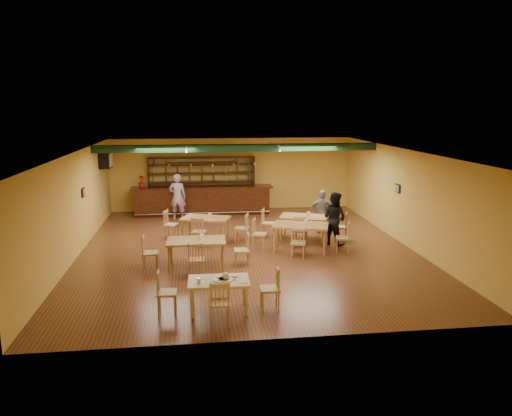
{
  "coord_description": "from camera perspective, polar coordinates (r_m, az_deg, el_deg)",
  "views": [
    {
      "loc": [
        -1.55,
        -14.44,
        4.31
      ],
      "look_at": [
        0.36,
        0.6,
        1.15
      ],
      "focal_mm": 34.39,
      "sensor_mm": 36.0,
      "label": 1
    }
  ],
  "objects": [
    {
      "name": "floor",
      "position": [
        15.15,
        -1.05,
        -4.76
      ],
      "size": [
        12.0,
        12.0,
        0.0
      ],
      "primitive_type": "plane",
      "color": "#5B2D1A",
      "rests_on": "ground"
    },
    {
      "name": "patron_right_b",
      "position": [
        17.0,
        7.73,
        -0.43
      ],
      "size": [
        0.95,
        0.63,
        1.49
      ],
      "primitive_type": "imported",
      "rotation": [
        0.0,
        0.0,
        2.81
      ],
      "color": "slate",
      "rests_on": "ground"
    },
    {
      "name": "napkin_stack",
      "position": [
        10.72,
        -2.68,
        -7.88
      ],
      "size": [
        0.22,
        0.18,
        0.03
      ],
      "primitive_type": "cube",
      "rotation": [
        0.0,
        0.0,
        -0.15
      ],
      "color": "white",
      "rests_on": "near_table"
    },
    {
      "name": "pizza_server",
      "position": [
        10.58,
        -3.12,
        -8.14
      ],
      "size": [
        0.28,
        0.3,
        0.0
      ],
      "primitive_type": "cube",
      "rotation": [
        0.0,
        0.0,
        -0.84
      ],
      "color": "silver",
      "rests_on": "pizza_tray"
    },
    {
      "name": "picture_right",
      "position": [
        16.51,
        16.16,
        2.21
      ],
      "size": [
        0.04,
        0.34,
        0.28
      ],
      "primitive_type": "cube",
      "color": "black",
      "rests_on": "wall_right"
    },
    {
      "name": "picture_left",
      "position": [
        16.03,
        -19.45,
        1.73
      ],
      "size": [
        0.04,
        0.34,
        0.28
      ],
      "primitive_type": "cube",
      "color": "black",
      "rests_on": "wall_left"
    },
    {
      "name": "patron_right_a",
      "position": [
        15.62,
        9.1,
        -1.2
      ],
      "size": [
        1.01,
        1.04,
        1.69
      ],
      "primitive_type": "imported",
      "rotation": [
        0.0,
        0.0,
        2.23
      ],
      "color": "black",
      "rests_on": "ground"
    },
    {
      "name": "track_rail_left",
      "position": [
        17.89,
        -8.07,
        7.27
      ],
      "size": [
        0.05,
        2.5,
        0.05
      ],
      "primitive_type": "cube",
      "color": "silver",
      "rests_on": "ceiling"
    },
    {
      "name": "ceiling_beam",
      "position": [
        17.37,
        -2.09,
        7.01
      ],
      "size": [
        10.0,
        0.3,
        0.25
      ],
      "primitive_type": "cube",
      "color": "#113319",
      "rests_on": "ceiling"
    },
    {
      "name": "dining_table_c",
      "position": [
        13.4,
        -6.93,
        -5.31
      ],
      "size": [
        1.59,
        0.98,
        0.78
      ],
      "primitive_type": "cube",
      "rotation": [
        0.0,
        0.0,
        -0.02
      ],
      "color": "olive",
      "rests_on": "ground"
    },
    {
      "name": "near_table",
      "position": [
        10.65,
        -4.34,
        -10.1
      ],
      "size": [
        1.31,
        0.86,
        0.69
      ],
      "primitive_type": "cube",
      "rotation": [
        0.0,
        0.0,
        -0.03
      ],
      "color": "beige",
      "rests_on": "ground"
    },
    {
      "name": "patron_bar",
      "position": [
        19.08,
        -9.11,
        1.31
      ],
      "size": [
        0.71,
        0.53,
        1.79
      ],
      "primitive_type": "imported",
      "rotation": [
        0.0,
        0.0,
        2.98
      ],
      "color": "#7F489D",
      "rests_on": "ground"
    },
    {
      "name": "pizza_tray",
      "position": [
        10.53,
        -3.86,
        -8.3
      ],
      "size": [
        0.52,
        0.52,
        0.01
      ],
      "primitive_type": "cylinder",
      "rotation": [
        0.0,
        0.0,
        -0.39
      ],
      "color": "silver",
      "rests_on": "near_table"
    },
    {
      "name": "poinsettia",
      "position": [
        19.92,
        -13.15,
        2.99
      ],
      "size": [
        0.35,
        0.35,
        0.49
      ],
      "primitive_type": "imported",
      "rotation": [
        0.0,
        0.0,
        0.35
      ],
      "color": "maroon",
      "rests_on": "bar_counter"
    },
    {
      "name": "track_rail_right",
      "position": [
        18.13,
        2.18,
        7.43
      ],
      "size": [
        0.05,
        2.5,
        0.05
      ],
      "primitive_type": "cube",
      "color": "silver",
      "rests_on": "ceiling"
    },
    {
      "name": "dining_table_b",
      "position": [
        16.28,
        5.56,
        -2.25
      ],
      "size": [
        1.74,
        1.38,
        0.76
      ],
      "primitive_type": "cube",
      "rotation": [
        0.0,
        0.0,
        -0.35
      ],
      "color": "olive",
      "rests_on": "ground"
    },
    {
      "name": "parmesan_shaker",
      "position": [
        10.37,
        -6.65,
        -8.4
      ],
      "size": [
        0.08,
        0.08,
        0.11
      ],
      "primitive_type": "cylinder",
      "rotation": [
        0.0,
        0.0,
        -0.03
      ],
      "color": "#EAE5C6",
      "rests_on": "near_table"
    },
    {
      "name": "side_plate",
      "position": [
        10.39,
        -1.49,
        -8.57
      ],
      "size": [
        0.23,
        0.23,
        0.01
      ],
      "primitive_type": "cylinder",
      "rotation": [
        0.0,
        0.0,
        -0.03
      ],
      "color": "white",
      "rests_on": "near_table"
    },
    {
      "name": "ac_unit",
      "position": [
        19.02,
        -17.1,
        5.34
      ],
      "size": [
        0.34,
        0.7,
        0.48
      ],
      "primitive_type": "cube",
      "color": "silver",
      "rests_on": "wall_left"
    },
    {
      "name": "back_bar_hutch",
      "position": [
        20.47,
        -6.3,
        2.79
      ],
      "size": [
        4.38,
        0.4,
        2.28
      ],
      "primitive_type": "cube",
      "color": "black",
      "rests_on": "ground"
    },
    {
      "name": "dining_table_d",
      "position": [
        14.92,
        5.2,
        -3.44
      ],
      "size": [
        1.85,
        1.42,
        0.82
      ],
      "primitive_type": "cube",
      "rotation": [
        0.0,
        0.0,
        -0.3
      ],
      "color": "olive",
      "rests_on": "ground"
    },
    {
      "name": "dining_table_a",
      "position": [
        16.11,
        -5.86,
        -2.42
      ],
      "size": [
        1.72,
        1.34,
        0.75
      ],
      "primitive_type": "cube",
      "rotation": [
        0.0,
        0.0,
        -0.33
      ],
      "color": "olive",
      "rests_on": "ground"
    },
    {
      "name": "bar_counter",
      "position": [
        19.95,
        -6.23,
        0.88
      ],
      "size": [
        5.66,
        0.85,
        1.13
      ],
      "primitive_type": "cube",
      "color": "black",
      "rests_on": "ground"
    }
  ]
}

